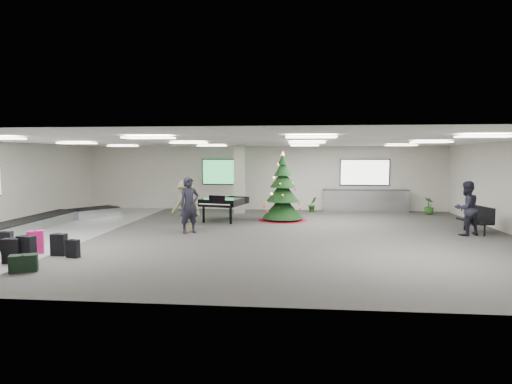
# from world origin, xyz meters

# --- Properties ---
(ground) EXTENTS (18.00, 18.00, 0.00)m
(ground) POSITION_xyz_m (0.00, 0.00, 0.00)
(ground) COLOR #31302D
(ground) RESTS_ON ground
(room_envelope) EXTENTS (18.02, 14.02, 3.21)m
(room_envelope) POSITION_xyz_m (-0.38, 0.67, 2.33)
(room_envelope) COLOR #B9B6A9
(room_envelope) RESTS_ON ground
(baggage_carousel) EXTENTS (2.28, 9.71, 0.43)m
(baggage_carousel) POSITION_xyz_m (-7.84, -0.08, 0.21)
(baggage_carousel) COLOR silver
(baggage_carousel) RESTS_ON ground
(service_counter) EXTENTS (4.05, 0.65, 1.08)m
(service_counter) POSITION_xyz_m (5.00, 6.65, 0.55)
(service_counter) COLOR silver
(service_counter) RESTS_ON ground
(suitcase_0) EXTENTS (0.43, 0.27, 0.64)m
(suitcase_0) POSITION_xyz_m (-5.44, -4.46, 0.31)
(suitcase_0) COLOR black
(suitcase_0) RESTS_ON ground
(suitcase_1) EXTENTS (0.47, 0.30, 0.69)m
(suitcase_1) POSITION_xyz_m (-5.14, -4.32, 0.34)
(suitcase_1) COLOR black
(suitcase_1) RESTS_ON ground
(pink_suitcase) EXTENTS (0.47, 0.39, 0.66)m
(pink_suitcase) POSITION_xyz_m (-5.48, -3.39, 0.32)
(pink_suitcase) COLOR #E01D71
(pink_suitcase) RESTS_ON ground
(suitcase_3) EXTENTS (0.40, 0.23, 0.61)m
(suitcase_3) POSITION_xyz_m (-4.72, -3.53, 0.30)
(suitcase_3) COLOR black
(suitcase_3) RESTS_ON ground
(green_duffel) EXTENTS (0.66, 0.52, 0.41)m
(green_duffel) POSITION_xyz_m (-4.66, -5.16, 0.20)
(green_duffel) COLOR black
(green_duffel) RESTS_ON ground
(suitcase_7) EXTENTS (0.36, 0.23, 0.50)m
(suitcase_7) POSITION_xyz_m (-4.22, -3.73, 0.24)
(suitcase_7) COLOR black
(suitcase_7) RESTS_ON ground
(suitcase_8) EXTENTS (0.40, 0.27, 0.57)m
(suitcase_8) POSITION_xyz_m (-6.54, -3.16, 0.28)
(suitcase_8) COLOR black
(suitcase_8) RESTS_ON ground
(christmas_tree) EXTENTS (2.04, 2.04, 2.91)m
(christmas_tree) POSITION_xyz_m (1.10, 3.41, 1.00)
(christmas_tree) COLOR maroon
(christmas_tree) RESTS_ON ground
(grand_piano) EXTENTS (1.91, 2.26, 1.12)m
(grand_piano) POSITION_xyz_m (-1.35, 3.02, 0.80)
(grand_piano) COLOR black
(grand_piano) RESTS_ON ground
(bench) EXTENTS (0.75, 1.57, 0.96)m
(bench) POSITION_xyz_m (7.97, 1.04, 0.54)
(bench) COLOR black
(bench) RESTS_ON ground
(traveler_a) EXTENTS (0.85, 0.81, 1.96)m
(traveler_a) POSITION_xyz_m (-2.05, 0.13, 0.98)
(traveler_a) COLOR black
(traveler_a) RESTS_ON ground
(traveler_b) EXTENTS (1.36, 1.06, 1.84)m
(traveler_b) POSITION_xyz_m (-2.25, 0.44, 0.92)
(traveler_b) COLOR olive
(traveler_b) RESTS_ON ground
(traveler_bench) EXTENTS (1.10, 1.00, 1.85)m
(traveler_bench) POSITION_xyz_m (7.40, 0.58, 0.92)
(traveler_bench) COLOR black
(traveler_bench) RESTS_ON ground
(potted_plant_left) EXTENTS (0.53, 0.50, 0.75)m
(potted_plant_left) POSITION_xyz_m (2.45, 6.22, 0.38)
(potted_plant_left) COLOR #143E14
(potted_plant_left) RESTS_ON ground
(potted_plant_right) EXTENTS (0.60, 0.60, 0.79)m
(potted_plant_right) POSITION_xyz_m (7.78, 5.88, 0.39)
(potted_plant_right) COLOR #143E14
(potted_plant_right) RESTS_ON ground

